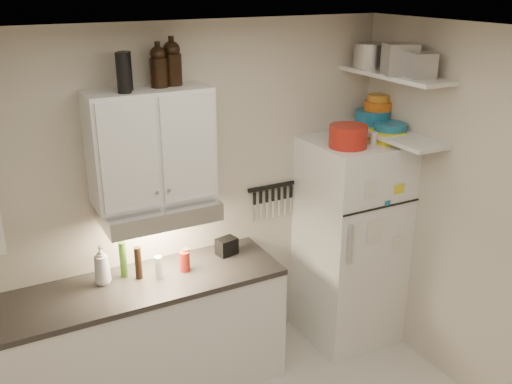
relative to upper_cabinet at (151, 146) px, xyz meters
name	(u,v)px	position (x,y,z in m)	size (l,w,h in m)	color
ceiling	(301,39)	(0.30, -1.33, 0.78)	(3.20, 3.00, 0.02)	white
back_wall	(187,203)	(0.30, 0.18, -0.53)	(3.20, 0.02, 2.60)	beige
right_wall	(509,237)	(1.91, -1.33, -0.53)	(0.02, 3.00, 2.60)	beige
base_cabinet	(136,345)	(-0.25, -0.14, -1.39)	(2.10, 0.60, 0.88)	silver
countertop	(130,288)	(-0.25, -0.14, -0.93)	(2.10, 0.62, 0.04)	#2C2826
upper_cabinet	(151,146)	(0.00, 0.00, 0.00)	(0.80, 0.33, 0.75)	silver
range_hood	(158,210)	(0.00, -0.06, -0.44)	(0.76, 0.46, 0.12)	silver
fridge	(350,242)	(1.55, -0.18, -0.98)	(0.70, 0.68, 1.70)	white
shelf_hi	(395,75)	(1.75, -0.31, 0.38)	(0.30, 0.95, 0.03)	silver
shelf_lo	(390,134)	(1.75, -0.31, -0.07)	(0.30, 0.95, 0.03)	silver
knife_strip	(272,187)	(1.00, 0.15, -0.51)	(0.42, 0.02, 0.03)	black
dutch_oven	(348,136)	(1.39, -0.28, -0.04)	(0.28, 0.28, 0.16)	#A91E13
book_stack	(387,136)	(1.73, -0.30, -0.08)	(0.20, 0.25, 0.08)	yellow
spice_jar	(374,138)	(1.61, -0.30, -0.08)	(0.05, 0.05, 0.09)	silver
stock_pot	(371,56)	(1.74, -0.04, 0.48)	(0.26, 0.26, 0.18)	silver
tin_a	(400,59)	(1.71, -0.39, 0.50)	(0.22, 0.19, 0.22)	#AAAAAD
tin_b	(421,65)	(1.75, -0.56, 0.47)	(0.17, 0.17, 0.17)	#AAAAAD
bowl_teal	(372,117)	(1.79, -0.04, 0.00)	(0.27, 0.27, 0.11)	#19658C
bowl_orange	(378,105)	(1.84, -0.04, 0.09)	(0.22, 0.22, 0.07)	#CF5F13
bowl_yellow	(378,98)	(1.84, -0.04, 0.15)	(0.17, 0.17, 0.05)	#BE7A21
plates	(390,127)	(1.77, -0.28, -0.02)	(0.25, 0.25, 0.06)	#19658C
growler_a	(158,66)	(0.09, 0.01, 0.51)	(0.11, 0.11, 0.27)	black
growler_b	(172,63)	(0.19, 0.04, 0.52)	(0.12, 0.12, 0.29)	black
thermos_a	(125,71)	(-0.12, 0.02, 0.49)	(0.08, 0.08, 0.24)	black
thermos_b	(123,73)	(-0.16, -0.07, 0.50)	(0.08, 0.08, 0.24)	black
soap_bottle	(101,262)	(-0.40, -0.03, -0.75)	(0.12, 0.12, 0.32)	silver
pepper_mill	(186,259)	(0.17, -0.11, -0.82)	(0.05, 0.05, 0.16)	brown
oil_bottle	(123,260)	(-0.25, 0.00, -0.77)	(0.05, 0.05, 0.26)	#386218
vinegar_bottle	(138,263)	(-0.17, -0.07, -0.79)	(0.05, 0.05, 0.23)	black
clear_bottle	(159,267)	(-0.04, -0.13, -0.83)	(0.05, 0.05, 0.16)	silver
red_jar	(185,261)	(0.15, -0.12, -0.83)	(0.07, 0.07, 0.15)	#A91E13
caddy	(227,246)	(0.52, -0.02, -0.84)	(0.15, 0.11, 0.13)	black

